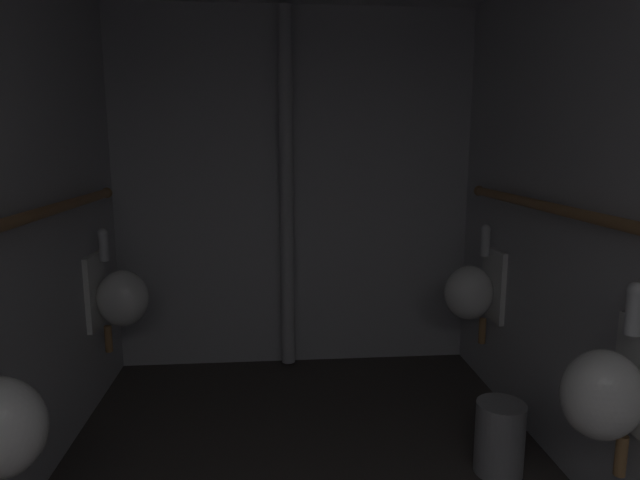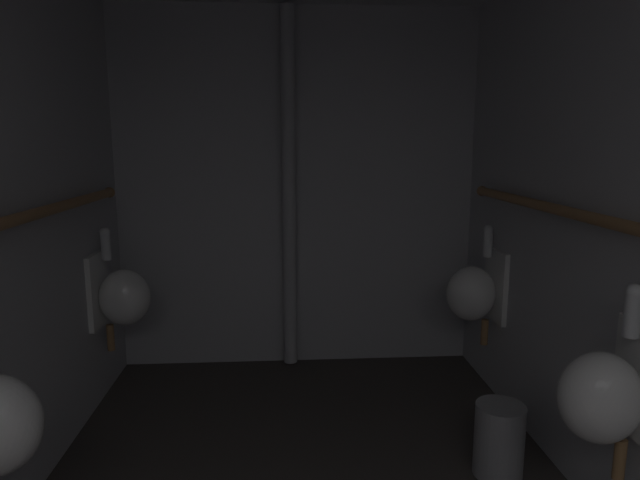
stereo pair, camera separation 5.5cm
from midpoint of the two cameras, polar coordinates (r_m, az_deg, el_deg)
name	(u,v)px [view 2 (the right image)]	position (r m, az deg, el deg)	size (l,w,h in m)	color
wall_back	(297,192)	(3.78, -2.01, 5.07)	(2.55, 0.06, 2.43)	#B6B6BA
urinal_left_far	(121,295)	(3.48, -19.62, -5.47)	(0.32, 0.30, 0.76)	white
urinal_right_mid	(606,394)	(2.32, 28.28, -13.98)	(0.32, 0.30, 0.76)	white
urinal_right_far	(474,292)	(3.50, 16.24, -5.18)	(0.32, 0.30, 0.76)	white
standpipe_back_wall	(289,193)	(3.67, -2.83, 4.91)	(0.09, 0.09, 2.38)	#B6B6BA
waste_bin	(499,440)	(2.87, 18.72, -19.13)	(0.23, 0.23, 0.35)	gray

